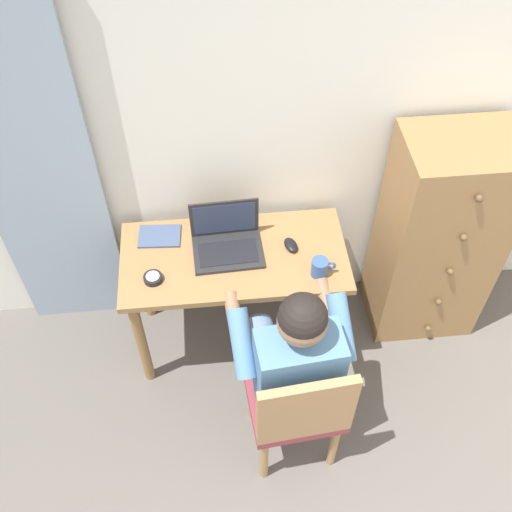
% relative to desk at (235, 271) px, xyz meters
% --- Properties ---
extents(wall_back, '(4.80, 0.05, 2.50)m').
position_rel_desk_xyz_m(wall_back, '(0.49, 0.34, 0.65)').
color(wall_back, silver).
rests_on(wall_back, ground_plane).
extents(curtain_panel, '(0.57, 0.03, 2.20)m').
position_rel_desk_xyz_m(curtain_panel, '(-0.89, 0.27, 0.50)').
color(curtain_panel, '#8EA3B7').
rests_on(curtain_panel, ground_plane).
extents(desk, '(1.12, 0.55, 0.72)m').
position_rel_desk_xyz_m(desk, '(0.00, 0.00, 0.00)').
color(desk, olive).
rests_on(desk, ground_plane).
extents(dresser, '(0.57, 0.45, 1.28)m').
position_rel_desk_xyz_m(dresser, '(1.07, 0.08, 0.04)').
color(dresser, olive).
rests_on(dresser, ground_plane).
extents(chair, '(0.45, 0.43, 0.88)m').
position_rel_desk_xyz_m(chair, '(0.23, -0.72, -0.11)').
color(chair, brown).
rests_on(chair, ground_plane).
extents(person_seated, '(0.56, 0.61, 1.20)m').
position_rel_desk_xyz_m(person_seated, '(0.21, -0.54, 0.07)').
color(person_seated, '#6B84AD').
rests_on(person_seated, ground_plane).
extents(laptop, '(0.35, 0.26, 0.24)m').
position_rel_desk_xyz_m(laptop, '(-0.03, 0.06, 0.17)').
color(laptop, '#232326').
rests_on(laptop, desk).
extents(computer_mouse, '(0.08, 0.11, 0.03)m').
position_rel_desk_xyz_m(computer_mouse, '(0.29, 0.02, 0.14)').
color(computer_mouse, black).
rests_on(computer_mouse, desk).
extents(desk_clock, '(0.09, 0.09, 0.03)m').
position_rel_desk_xyz_m(desk_clock, '(-0.39, -0.12, 0.14)').
color(desk_clock, black).
rests_on(desk_clock, desk).
extents(notebook_pad, '(0.22, 0.16, 0.01)m').
position_rel_desk_xyz_m(notebook_pad, '(-0.36, 0.16, 0.13)').
color(notebook_pad, '#3D4C6B').
rests_on(notebook_pad, desk).
extents(coffee_mug, '(0.12, 0.08, 0.09)m').
position_rel_desk_xyz_m(coffee_mug, '(0.40, -0.16, 0.17)').
color(coffee_mug, '#33518C').
rests_on(coffee_mug, desk).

